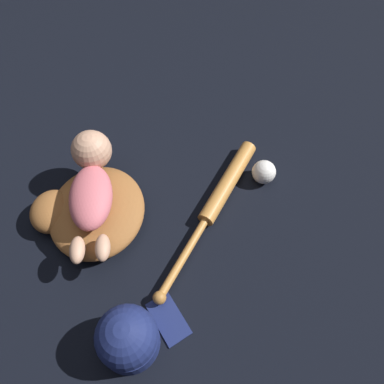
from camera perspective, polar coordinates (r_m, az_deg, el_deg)
The scene contains 6 objects.
ground_plane at distance 1.13m, azimuth -13.47°, elevation -1.88°, with size 6.00×6.00×0.00m, color black.
baseball_glove at distance 1.08m, azimuth -15.35°, elevation -2.83°, with size 0.34×0.35×0.08m.
baby_figure at distance 1.03m, azimuth -15.12°, elevation 1.89°, with size 0.37×0.19×0.11m.
baseball_bat at distance 1.09m, azimuth 4.30°, elevation -0.54°, with size 0.54×0.21×0.05m.
baseball at distance 1.14m, azimuth 10.89°, elevation 3.02°, with size 0.07×0.07×0.07m.
baseball_cap at distance 0.91m, azimuth -9.74°, elevation -21.00°, with size 0.21×0.21×0.14m.
Camera 1 is at (-0.50, -0.36, 0.94)m, focal length 35.00 mm.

